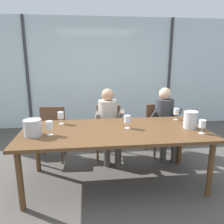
% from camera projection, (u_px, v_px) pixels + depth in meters
% --- Properties ---
extents(ground, '(14.00, 14.00, 0.00)m').
position_uv_depth(ground, '(108.00, 152.00, 3.99)').
color(ground, '#4C4742').
extents(window_glass_panel, '(7.62, 0.03, 2.60)m').
position_uv_depth(window_glass_panel, '(101.00, 74.00, 5.28)').
color(window_glass_panel, silver).
rests_on(window_glass_panel, ground).
extents(window_mullion_left, '(0.06, 0.06, 2.60)m').
position_uv_depth(window_mullion_left, '(27.00, 74.00, 5.07)').
color(window_mullion_left, '#38383D').
rests_on(window_mullion_left, ground).
extents(window_mullion_right, '(0.06, 0.06, 2.60)m').
position_uv_depth(window_mullion_right, '(169.00, 73.00, 5.46)').
color(window_mullion_right, '#38383D').
rests_on(window_mullion_right, ground).
extents(hillside_vineyard, '(13.62, 2.40, 1.71)m').
position_uv_depth(hillside_vineyard, '(95.00, 79.00, 8.63)').
color(hillside_vineyard, '#568942').
rests_on(hillside_vineyard, ground).
extents(dining_table, '(2.42, 1.08, 0.77)m').
position_uv_depth(dining_table, '(115.00, 134.00, 2.86)').
color(dining_table, brown).
rests_on(dining_table, ground).
extents(chair_near_curtain, '(0.46, 0.46, 0.86)m').
position_uv_depth(chair_near_curtain, '(52.00, 129.00, 3.70)').
color(chair_near_curtain, brown).
rests_on(chair_near_curtain, ground).
extents(chair_left_of_center, '(0.47, 0.47, 0.86)m').
position_uv_depth(chair_left_of_center, '(109.00, 127.00, 3.80)').
color(chair_left_of_center, brown).
rests_on(chair_left_of_center, ground).
extents(chair_center, '(0.49, 0.49, 0.86)m').
position_uv_depth(chair_center, '(159.00, 125.00, 3.93)').
color(chair_center, brown).
rests_on(chair_center, ground).
extents(person_beige_jumper, '(0.49, 0.63, 1.18)m').
position_uv_depth(person_beige_jumper, '(109.00, 119.00, 3.65)').
color(person_beige_jumper, '#B7AD9E').
rests_on(person_beige_jumper, ground).
extents(person_charcoal_jacket, '(0.48, 0.63, 1.18)m').
position_uv_depth(person_charcoal_jacket, '(165.00, 118.00, 3.76)').
color(person_charcoal_jacket, '#38383D').
rests_on(person_charcoal_jacket, ground).
extents(ice_bucket_primary, '(0.22, 0.22, 0.20)m').
position_uv_depth(ice_bucket_primary, '(33.00, 127.00, 2.60)').
color(ice_bucket_primary, '#B7B7BC').
rests_on(ice_bucket_primary, dining_table).
extents(ice_bucket_secondary, '(0.19, 0.19, 0.23)m').
position_uv_depth(ice_bucket_secondary, '(190.00, 119.00, 2.88)').
color(ice_bucket_secondary, '#B7B7BC').
rests_on(ice_bucket_secondary, dining_table).
extents(wine_glass_by_left_taster, '(0.08, 0.08, 0.17)m').
position_uv_depth(wine_glass_by_left_taster, '(49.00, 126.00, 2.62)').
color(wine_glass_by_left_taster, silver).
rests_on(wine_glass_by_left_taster, dining_table).
extents(wine_glass_near_bucket, '(0.08, 0.08, 0.17)m').
position_uv_depth(wine_glass_near_bucket, '(202.00, 124.00, 2.67)').
color(wine_glass_near_bucket, silver).
rests_on(wine_glass_near_bucket, dining_table).
extents(wine_glass_center_pour, '(0.08, 0.08, 0.17)m').
position_uv_depth(wine_glass_center_pour, '(61.00, 116.00, 3.06)').
color(wine_glass_center_pour, silver).
rests_on(wine_glass_center_pour, dining_table).
extents(wine_glass_by_right_taster, '(0.08, 0.08, 0.17)m').
position_uv_depth(wine_glass_by_right_taster, '(127.00, 120.00, 2.87)').
color(wine_glass_by_right_taster, silver).
rests_on(wine_glass_by_right_taster, dining_table).
extents(wine_glass_spare_empty, '(0.08, 0.08, 0.17)m').
position_uv_depth(wine_glass_spare_empty, '(176.00, 112.00, 3.27)').
color(wine_glass_spare_empty, silver).
rests_on(wine_glass_spare_empty, dining_table).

